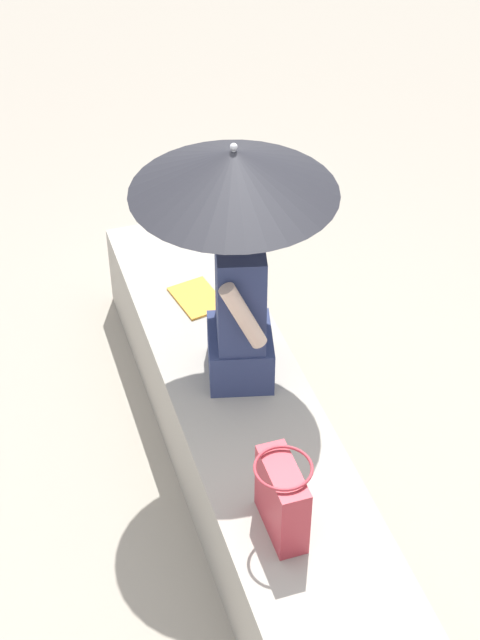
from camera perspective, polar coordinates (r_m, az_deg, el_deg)
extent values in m
plane|color=#9E9384|center=(4.68, 0.00, -8.26)|extent=(14.00, 14.00, 0.00)
cube|color=#A8A093|center=(4.51, 0.00, -6.25)|extent=(2.81, 0.61, 0.47)
cube|color=navy|center=(4.36, 0.00, -1.89)|extent=(0.40, 0.36, 0.22)
cube|color=navy|center=(4.14, 0.00, 1.73)|extent=(0.36, 0.27, 0.48)
sphere|color=beige|center=(3.94, 0.00, 5.63)|extent=(0.20, 0.20, 0.20)
cylinder|color=beige|center=(4.28, -0.17, 3.63)|extent=(0.12, 0.21, 0.32)
cylinder|color=beige|center=(3.97, 0.19, 0.23)|extent=(0.12, 0.21, 0.32)
cylinder|color=#B7B7BC|center=(4.12, -0.33, 3.16)|extent=(0.02, 0.02, 1.10)
cone|color=black|center=(3.87, -0.36, 8.60)|extent=(0.85, 0.85, 0.19)
sphere|color=#B7B7BC|center=(3.81, -0.37, 10.01)|extent=(0.03, 0.03, 0.03)
cube|color=#B2333D|center=(3.72, 2.45, -10.36)|extent=(0.30, 0.12, 0.32)
torus|color=#B2333D|center=(3.58, 2.53, -8.56)|extent=(0.22, 0.22, 0.01)
cube|color=gold|center=(4.83, -2.51, 1.28)|extent=(0.31, 0.25, 0.01)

